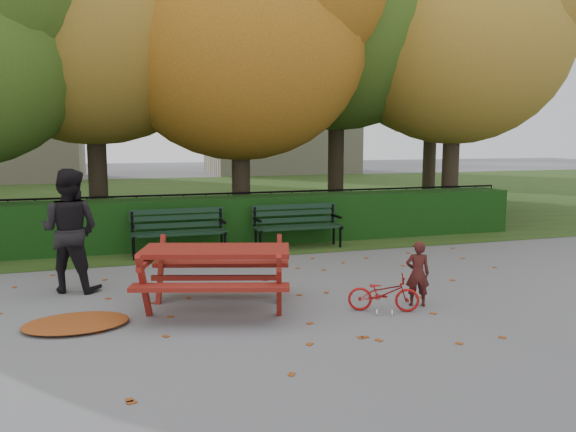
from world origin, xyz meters
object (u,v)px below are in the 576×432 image
object	(u,v)px
picnic_table	(216,262)
adult	(70,230)
child	(418,273)
bench_left	(178,228)
tree_e	(472,26)
tree_c	(256,25)
bench_right	(297,222)
tree_g	(446,43)
bicycle	(384,293)

from	to	relation	value
picnic_table	adult	xyz separation A→B (m)	(-1.87, 1.54, 0.27)
picnic_table	child	size ratio (longest dim) A/B	2.57
bench_left	child	distance (m)	5.08
tree_e	child	size ratio (longest dim) A/B	9.23
tree_e	child	distance (m)	9.43
bench_left	picnic_table	bearing A→B (deg)	-88.88
adult	tree_c	bearing A→B (deg)	-109.00
bench_right	child	size ratio (longest dim) A/B	2.04
tree_g	picnic_table	distance (m)	14.45
tree_e	tree_g	xyz separation A→B (m)	(1.81, 3.99, 0.29)
adult	picnic_table	bearing A→B (deg)	163.39
bench_right	adult	world-z (taller)	adult
tree_e	bench_left	distance (m)	9.29
tree_g	bench_left	xyz separation A→B (m)	(-9.63, -6.06, -4.85)
bicycle	bench_right	bearing A→B (deg)	19.08
picnic_table	tree_g	bearing A→B (deg)	62.28
tree_g	bicycle	bearing A→B (deg)	-125.63
bicycle	tree_g	bearing A→B (deg)	-13.04
tree_e	picnic_table	xyz separation A→B (m)	(-7.75, -5.74, -4.45)
bench_left	adult	xyz separation A→B (m)	(-1.80, -2.14, 0.38)
bench_left	adult	size ratio (longest dim) A/B	1.00
tree_e	picnic_table	bearing A→B (deg)	-143.46
tree_c	bench_right	bearing A→B (deg)	-83.30
tree_g	child	size ratio (longest dim) A/B	9.67
child	tree_e	bearing A→B (deg)	-108.56
tree_c	bench_left	xyz separation A→B (m)	(-2.13, -2.26, -4.30)
tree_e	bench_right	bearing A→B (deg)	-159.13
bench_right	adult	bearing A→B (deg)	-153.02
bench_left	bicycle	size ratio (longest dim) A/B	1.96
bench_right	child	distance (m)	4.33
tree_c	bench_right	distance (m)	4.87
adult	bicycle	size ratio (longest dim) A/B	1.96
tree_g	bench_left	bearing A→B (deg)	-147.83
tree_e	picnic_table	size ratio (longest dim) A/B	3.60
picnic_table	bicycle	xyz separation A→B (m)	(2.06, -0.74, -0.39)
adult	tree_g	bearing A→B (deg)	-121.55
tree_e	adult	bearing A→B (deg)	-156.39
bench_left	bicycle	world-z (taller)	bench_left
tree_g	picnic_table	xyz separation A→B (m)	(-9.56, -9.74, -4.74)
tree_c	tree_g	bearing A→B (deg)	26.87
tree_c	bench_left	world-z (taller)	tree_c
child	adult	size ratio (longest dim) A/B	0.49
child	picnic_table	bearing A→B (deg)	6.30
tree_c	tree_e	bearing A→B (deg)	-1.93
tree_g	bicycle	xyz separation A→B (m)	(-7.51, -10.47, -5.13)
bench_left	picnic_table	xyz separation A→B (m)	(0.07, -3.68, 0.11)
adult	tree_e	bearing A→B (deg)	-133.58
bicycle	tree_c	bearing A→B (deg)	22.55
tree_c	child	distance (m)	7.93
tree_g	child	distance (m)	13.44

